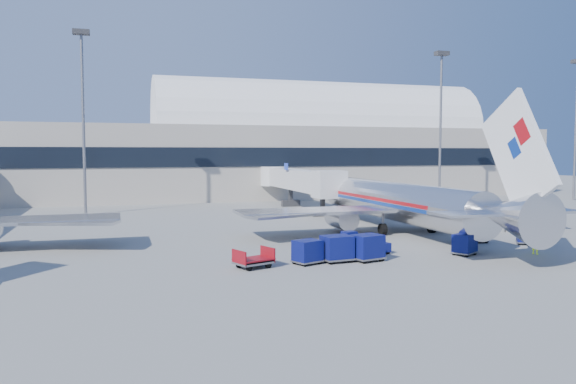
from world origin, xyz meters
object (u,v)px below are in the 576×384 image
object	(u,v)px
mast_east	(441,105)
cart_solo_far	(528,235)
tug_right	(472,234)
cart_open_red	(254,261)
ramp_worker	(535,242)
tug_lead	(375,246)
airliner_main	(403,202)
tug_left	(346,241)
jetbridge_near	(295,180)
barrier_far	(546,225)
barrier_near	(490,228)
cart_train_a	(367,247)
cart_train_b	(337,248)
cart_train_c	(307,251)
cart_solo_near	(465,244)
mast_west	(83,95)
barrier_mid	(518,227)

from	to	relation	value
mast_east	cart_solo_far	world-z (taller)	mast_east
tug_right	cart_open_red	distance (m)	20.92
ramp_worker	tug_lead	bearing A→B (deg)	52.19
airliner_main	tug_lead	bearing A→B (deg)	-128.00
mast_east	tug_left	size ratio (longest dim) A/B	8.98
airliner_main	ramp_worker	bearing A→B (deg)	-73.03
jetbridge_near	barrier_far	xyz separation A→B (m)	(17.00, -28.81, -3.48)
tug_right	cart_solo_far	xyz separation A→B (m)	(3.85, -2.22, 0.09)
jetbridge_near	ramp_worker	bearing A→B (deg)	-80.74
jetbridge_near	cart_solo_far	xyz separation A→B (m)	(9.00, -35.69, -3.11)
barrier_near	cart_train_a	size ratio (longest dim) A/B	1.21
tug_right	cart_train_b	world-z (taller)	cart_train_b
cart_train_c	tug_lead	bearing A→B (deg)	-2.73
cart_solo_near	cart_solo_far	size ratio (longest dim) A/B	1.03
tug_right	barrier_near	bearing A→B (deg)	49.27
ramp_worker	cart_solo_near	bearing A→B (deg)	55.84
cart_open_red	airliner_main	bearing A→B (deg)	13.67
cart_train_a	cart_open_red	xyz separation A→B (m)	(-8.27, 0.02, -0.54)
cart_train_c	ramp_worker	world-z (taller)	ramp_worker
cart_train_c	mast_east	bearing A→B (deg)	26.11
tug_left	ramp_worker	distance (m)	14.30
mast_west	tug_lead	bearing A→B (deg)	-57.51
barrier_far	cart_solo_far	size ratio (longest dim) A/B	1.38
tug_right	cart_train_b	xyz separation A→B (m)	(-14.27, -4.58, 0.27)
mast_east	barrier_far	xyz separation A→B (m)	(-5.40, -28.00, -14.34)
barrier_far	tug_left	xyz separation A→B (m)	(-23.53, -4.75, 0.24)
mast_east	cart_solo_far	distance (m)	39.89
cart_train_a	mast_east	bearing A→B (deg)	37.32
barrier_mid	cart_open_red	bearing A→B (deg)	-161.76
tug_right	airliner_main	bearing A→B (deg)	118.67
barrier_mid	ramp_worker	distance (m)	12.98
cart_train_a	cart_solo_near	bearing A→B (deg)	-14.30
cart_train_b	barrier_far	bearing A→B (deg)	12.74
cart_train_a	cart_train_c	world-z (taller)	cart_train_a
mast_west	cart_open_red	size ratio (longest dim) A/B	7.91
cart_train_a	cart_solo_near	xyz separation A→B (m)	(8.02, 0.06, -0.16)
tug_left	cart_train_a	size ratio (longest dim) A/B	1.01
cart_train_b	barrier_mid	bearing A→B (deg)	15.31
barrier_near	mast_east	bearing A→B (deg)	66.80
tug_right	tug_left	size ratio (longest dim) A/B	1.03
cart_train_b	jetbridge_near	bearing A→B (deg)	69.78
barrier_near	barrier_mid	size ratio (longest dim) A/B	1.00
barrier_far	tug_left	size ratio (longest dim) A/B	1.19
cart_solo_near	barrier_far	bearing A→B (deg)	0.85
barrier_mid	cart_solo_near	xyz separation A→B (m)	(-12.60, -9.49, 0.39)
mast_west	barrier_mid	world-z (taller)	mast_west
tug_left	ramp_worker	size ratio (longest dim) A/B	1.39
cart_open_red	ramp_worker	size ratio (longest dim) A/B	1.58
mast_east	barrier_mid	xyz separation A→B (m)	(-8.70, -28.00, -14.34)
tug_right	cart_open_red	xyz separation A→B (m)	(-20.34, -4.86, -0.26)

